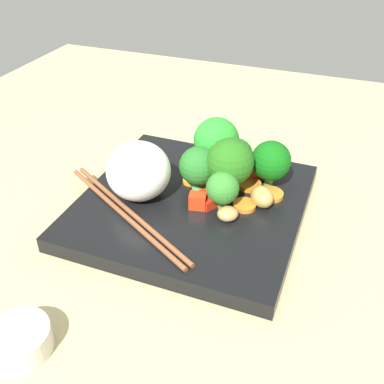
% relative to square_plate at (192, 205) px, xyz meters
% --- Properties ---
extents(ground_plane, '(1.10, 1.10, 0.02)m').
position_rel_square_plate_xyz_m(ground_plane, '(0.00, 0.00, -0.02)').
color(ground_plane, tan).
extents(square_plate, '(0.27, 0.27, 0.02)m').
position_rel_square_plate_xyz_m(square_plate, '(0.00, 0.00, 0.00)').
color(square_plate, black).
rests_on(square_plate, ground_plane).
extents(rice_mound, '(0.09, 0.09, 0.07)m').
position_rel_square_plate_xyz_m(rice_mound, '(-0.02, 0.06, 0.05)').
color(rice_mound, white).
rests_on(rice_mound, square_plate).
extents(broccoli_floret_0, '(0.05, 0.05, 0.06)m').
position_rel_square_plate_xyz_m(broccoli_floret_0, '(0.06, -0.08, 0.05)').
color(broccoli_floret_0, '#659748').
rests_on(broccoli_floret_0, square_plate).
extents(broccoli_floret_1, '(0.04, 0.04, 0.05)m').
position_rel_square_plate_xyz_m(broccoli_floret_1, '(-0.01, -0.04, 0.04)').
color(broccoli_floret_1, '#639048').
rests_on(broccoli_floret_1, square_plate).
extents(broccoli_floret_2, '(0.06, 0.06, 0.08)m').
position_rel_square_plate_xyz_m(broccoli_floret_2, '(0.07, -0.01, 0.06)').
color(broccoli_floret_2, '#589B3B').
rests_on(broccoli_floret_2, square_plate).
extents(broccoli_floret_3, '(0.06, 0.06, 0.08)m').
position_rel_square_plate_xyz_m(broccoli_floret_3, '(0.03, -0.04, 0.06)').
color(broccoli_floret_3, '#6FA142').
rests_on(broccoli_floret_3, square_plate).
extents(broccoli_floret_4, '(0.04, 0.04, 0.05)m').
position_rel_square_plate_xyz_m(broccoli_floret_4, '(0.07, -0.04, 0.04)').
color(broccoli_floret_4, '#71A24C').
rests_on(broccoli_floret_4, square_plate).
extents(broccoli_floret_5, '(0.05, 0.05, 0.06)m').
position_rel_square_plate_xyz_m(broccoli_floret_5, '(0.02, -0.00, 0.04)').
color(broccoli_floret_5, '#70BE5F').
rests_on(broccoli_floret_5, square_plate).
extents(carrot_slice_0, '(0.04, 0.04, 0.01)m').
position_rel_square_plate_xyz_m(carrot_slice_0, '(0.05, -0.06, 0.01)').
color(carrot_slice_0, orange).
rests_on(carrot_slice_0, square_plate).
extents(carrot_slice_1, '(0.04, 0.04, 0.01)m').
position_rel_square_plate_xyz_m(carrot_slice_1, '(0.04, -0.09, 0.01)').
color(carrot_slice_1, orange).
rests_on(carrot_slice_1, square_plate).
extents(carrot_slice_2, '(0.04, 0.04, 0.01)m').
position_rel_square_plate_xyz_m(carrot_slice_2, '(0.03, -0.02, 0.01)').
color(carrot_slice_2, orange).
rests_on(carrot_slice_2, square_plate).
extents(carrot_slice_3, '(0.03, 0.03, 0.01)m').
position_rel_square_plate_xyz_m(carrot_slice_3, '(0.01, -0.07, 0.01)').
color(carrot_slice_3, orange).
rests_on(carrot_slice_3, square_plate).
extents(carrot_slice_4, '(0.03, 0.03, 0.00)m').
position_rel_square_plate_xyz_m(carrot_slice_4, '(0.03, 0.01, 0.01)').
color(carrot_slice_4, orange).
rests_on(carrot_slice_4, square_plate).
extents(pepper_chunk_0, '(0.02, 0.02, 0.02)m').
position_rel_square_plate_xyz_m(pepper_chunk_0, '(-0.01, -0.01, 0.02)').
color(pepper_chunk_0, red).
rests_on(pepper_chunk_0, square_plate).
extents(pepper_chunk_1, '(0.04, 0.04, 0.01)m').
position_rel_square_plate_xyz_m(pepper_chunk_1, '(0.00, -0.02, 0.02)').
color(pepper_chunk_1, red).
rests_on(pepper_chunk_1, square_plate).
extents(pepper_chunk_2, '(0.03, 0.03, 0.02)m').
position_rel_square_plate_xyz_m(pepper_chunk_2, '(0.08, -0.06, 0.02)').
color(pepper_chunk_2, red).
rests_on(pepper_chunk_2, square_plate).
extents(chicken_piece_0, '(0.04, 0.04, 0.03)m').
position_rel_square_plate_xyz_m(chicken_piece_0, '(0.02, -0.08, 0.02)').
color(chicken_piece_0, '#AF8E46').
rests_on(chicken_piece_0, square_plate).
extents(chicken_piece_1, '(0.03, 0.03, 0.02)m').
position_rel_square_plate_xyz_m(chicken_piece_1, '(-0.02, -0.05, 0.02)').
color(chicken_piece_1, tan).
rests_on(chicken_piece_1, square_plate).
extents(chopstick_pair, '(0.13, 0.21, 0.01)m').
position_rel_square_plate_xyz_m(chopstick_pair, '(-0.06, 0.06, 0.01)').
color(chopstick_pair, brown).
rests_on(chopstick_pair, square_plate).
extents(sauce_cup, '(0.06, 0.06, 0.02)m').
position_rel_square_plate_xyz_m(sauce_cup, '(-0.24, 0.07, 0.00)').
color(sauce_cup, silver).
rests_on(sauce_cup, ground_plane).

